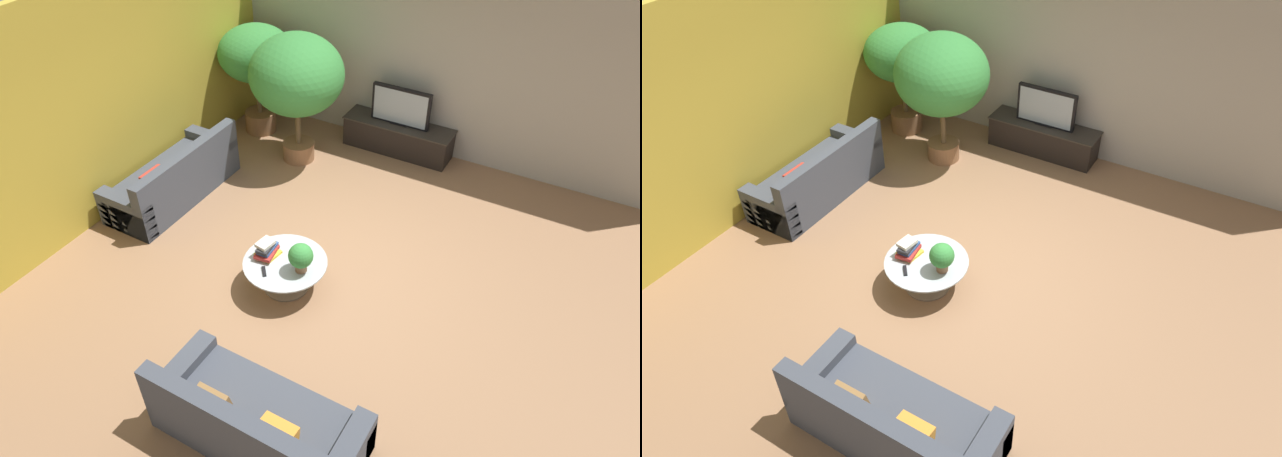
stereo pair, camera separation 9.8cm
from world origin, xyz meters
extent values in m
plane|color=#8C6647|center=(0.00, 0.00, 0.00)|extent=(24.00, 24.00, 0.00)
cube|color=#A39E93|center=(0.00, 3.26, 1.50)|extent=(7.40, 0.12, 3.00)
cube|color=gold|center=(-3.26, 0.20, 1.50)|extent=(0.12, 7.40, 3.00)
cube|color=black|center=(-0.36, 2.94, 0.25)|extent=(1.71, 0.48, 0.49)
cube|color=#2D2823|center=(-0.36, 2.94, 0.48)|extent=(1.75, 0.50, 0.02)
cube|color=black|center=(-0.36, 2.94, 0.79)|extent=(0.94, 0.08, 0.59)
cube|color=#99A8B7|center=(-0.36, 2.90, 0.79)|extent=(0.87, 0.00, 0.53)
cube|color=black|center=(-0.36, 2.94, 0.50)|extent=(0.28, 0.13, 0.02)
cylinder|color=#756656|center=(-0.30, -0.52, 0.01)|extent=(0.55, 0.55, 0.02)
cylinder|color=#756656|center=(-0.30, -0.52, 0.19)|extent=(0.10, 0.10, 0.38)
cylinder|color=#A8B2B7|center=(-0.30, -0.52, 0.38)|extent=(0.99, 0.99, 0.02)
cube|color=#3D424C|center=(-2.68, 0.25, 0.21)|extent=(0.84, 2.04, 0.42)
cube|color=#3D424C|center=(-2.34, 0.25, 0.63)|extent=(0.16, 2.04, 0.42)
cube|color=#3D424C|center=(-2.68, 1.17, 0.27)|extent=(0.84, 0.20, 0.54)
cube|color=#3D424C|center=(-2.68, -0.67, 0.27)|extent=(0.84, 0.20, 0.54)
cube|color=#422D1E|center=(-2.50, 0.73, 0.55)|extent=(0.13, 0.29, 0.26)
cube|color=olive|center=(-2.50, 0.25, 0.55)|extent=(0.15, 0.28, 0.27)
cube|color=#B23328|center=(-2.50, -0.23, 0.58)|extent=(0.18, 0.37, 0.35)
cube|color=#3D424C|center=(0.54, -2.32, 0.21)|extent=(1.95, 0.84, 0.42)
cube|color=#3D424C|center=(0.54, -2.66, 0.63)|extent=(1.95, 0.16, 0.42)
cube|color=#3D424C|center=(-0.33, -2.32, 0.27)|extent=(0.20, 0.84, 0.54)
cube|color=orange|center=(0.88, -2.50, 0.57)|extent=(0.33, 0.17, 0.31)
cube|color=olive|center=(0.21, -2.50, 0.56)|extent=(0.31, 0.18, 0.30)
cylinder|color=brown|center=(-2.64, 2.42, 0.17)|extent=(0.51, 0.51, 0.34)
cylinder|color=brown|center=(-2.64, 2.42, 0.63)|extent=(0.08, 0.08, 0.58)
ellipsoid|color=#337F38|center=(-2.64, 2.42, 1.35)|extent=(1.19, 1.19, 0.86)
cylinder|color=brown|center=(-1.62, 1.97, 0.14)|extent=(0.49, 0.49, 0.29)
cylinder|color=brown|center=(-1.62, 1.97, 0.56)|extent=(0.08, 0.08, 0.54)
ellipsoid|color=#337F38|center=(-1.62, 1.97, 1.41)|extent=(1.39, 1.39, 1.16)
cylinder|color=brown|center=(-0.06, -0.55, 0.44)|extent=(0.14, 0.14, 0.10)
sphere|color=#337F38|center=(-0.06, -0.55, 0.62)|extent=(0.29, 0.29, 0.29)
cube|color=gold|center=(-0.54, -0.51, 0.41)|extent=(0.27, 0.27, 0.03)
cube|color=#A32823|center=(-0.55, -0.53, 0.45)|extent=(0.25, 0.33, 0.04)
cube|color=#2D4C84|center=(-0.55, -0.51, 0.49)|extent=(0.17, 0.28, 0.04)
cube|color=#232326|center=(-0.55, -0.54, 0.53)|extent=(0.17, 0.26, 0.04)
cube|color=beige|center=(-0.56, -0.53, 0.57)|extent=(0.19, 0.23, 0.04)
cube|color=black|center=(-0.42, -0.79, 0.40)|extent=(0.13, 0.15, 0.02)
cube|color=gray|center=(-0.25, -0.23, 0.40)|extent=(0.08, 0.16, 0.02)
camera|label=1|loc=(2.42, -4.54, 4.94)|focal=32.00mm
camera|label=2|loc=(2.51, -4.49, 4.94)|focal=32.00mm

